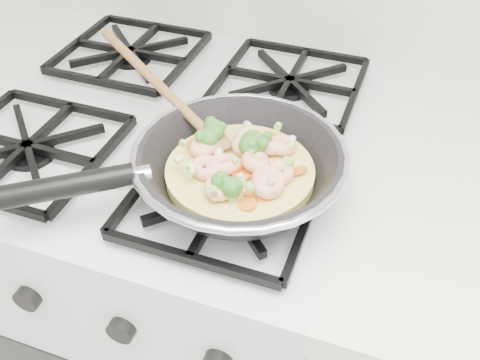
% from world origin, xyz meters
% --- Properties ---
extents(stove, '(0.60, 0.60, 0.92)m').
position_xyz_m(stove, '(0.00, 1.70, 0.46)').
color(stove, silver).
rests_on(stove, ground).
extents(skillet, '(0.43, 0.37, 0.09)m').
position_xyz_m(skillet, '(0.16, 1.57, 0.95)').
color(skillet, black).
rests_on(skillet, stove).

